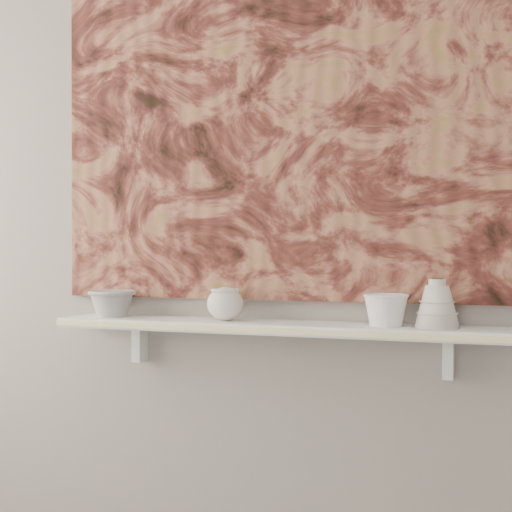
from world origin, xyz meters
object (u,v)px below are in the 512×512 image
at_px(painting, 284,121).
at_px(bowl_white, 386,310).
at_px(bowl_grey, 112,303).
at_px(bell_vessel, 437,303).
at_px(cup_cream, 225,304).
at_px(shelf, 277,327).

xyz_separation_m(painting, bowl_white, (0.32, -0.08, -0.56)).
bearing_deg(bowl_grey, bell_vessel, 0.00).
xyz_separation_m(cup_cream, bowl_white, (0.49, 0.00, -0.00)).
relative_size(shelf, painting, 0.93).
distance_m(painting, bell_vessel, 0.72).
bearing_deg(bowl_white, bell_vessel, 0.00).
xyz_separation_m(painting, cup_cream, (-0.16, -0.08, -0.56)).
distance_m(bowl_grey, cup_cream, 0.39).
relative_size(shelf, cup_cream, 12.60).
bearing_deg(cup_cream, bell_vessel, 0.00).
height_order(shelf, bowl_grey, bowl_grey).
bearing_deg(bowl_white, cup_cream, 180.00).
height_order(painting, bowl_white, painting).
height_order(shelf, painting, painting).
distance_m(bell_vessel, bowl_white, 0.14).
bearing_deg(cup_cream, shelf, 0.00).
bearing_deg(painting, shelf, -90.00).
height_order(painting, bell_vessel, painting).
distance_m(bowl_grey, bowl_white, 0.88).
xyz_separation_m(shelf, painting, (0.00, 0.08, 0.62)).
bearing_deg(cup_cream, painting, 26.16).
relative_size(painting, bell_vessel, 11.04).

